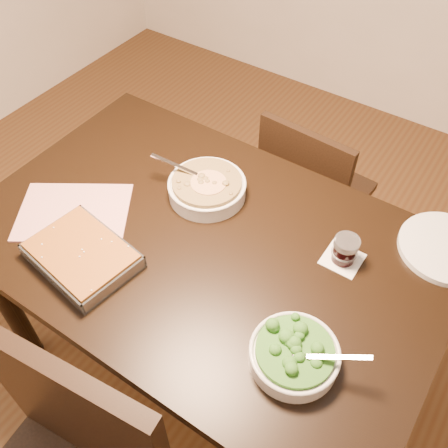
% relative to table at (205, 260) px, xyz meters
% --- Properties ---
extents(ground, '(4.00, 4.00, 0.00)m').
position_rel_table_xyz_m(ground, '(0.00, 0.00, -0.65)').
color(ground, '#4C2C15').
rests_on(ground, ground).
extents(table, '(1.40, 0.90, 0.75)m').
position_rel_table_xyz_m(table, '(0.00, 0.00, 0.00)').
color(table, black).
rests_on(table, ground).
extents(magazine_a, '(0.41, 0.39, 0.01)m').
position_rel_table_xyz_m(magazine_a, '(-0.40, -0.13, 0.10)').
color(magazine_a, '#B2323E').
rests_on(magazine_a, table).
extents(coaster, '(0.11, 0.11, 0.00)m').
position_rel_table_xyz_m(coaster, '(0.37, 0.16, 0.10)').
color(coaster, white).
rests_on(coaster, table).
extents(stew_bowl, '(0.27, 0.25, 0.09)m').
position_rel_table_xyz_m(stew_bowl, '(-0.10, 0.16, 0.13)').
color(stew_bowl, silver).
rests_on(stew_bowl, table).
extents(broccoli_bowl, '(0.24, 0.22, 0.09)m').
position_rel_table_xyz_m(broccoli_bowl, '(0.40, -0.19, 0.13)').
color(broccoli_bowl, silver).
rests_on(broccoli_bowl, table).
extents(baking_dish, '(0.33, 0.26, 0.05)m').
position_rel_table_xyz_m(baking_dish, '(-0.24, -0.25, 0.12)').
color(baking_dish, silver).
rests_on(baking_dish, table).
extents(wine_tumbler, '(0.07, 0.07, 0.08)m').
position_rel_table_xyz_m(wine_tumbler, '(0.37, 0.16, 0.14)').
color(wine_tumbler, black).
rests_on(wine_tumbler, coaster).
extents(dinner_plate, '(0.27, 0.27, 0.02)m').
position_rel_table_xyz_m(dinner_plate, '(0.60, 0.36, 0.10)').
color(dinner_plate, silver).
rests_on(dinner_plate, table).
extents(chair_far, '(0.40, 0.40, 0.81)m').
position_rel_table_xyz_m(chair_far, '(0.05, 0.66, -0.20)').
color(chair_far, black).
rests_on(chair_far, ground).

